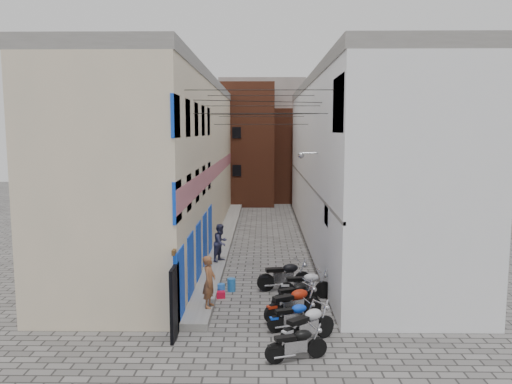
{
  "coord_description": "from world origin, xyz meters",
  "views": [
    {
      "loc": [
        0.11,
        -14.69,
        6.17
      ],
      "look_at": [
        -0.26,
        10.99,
        3.0
      ],
      "focal_mm": 35.0,
      "sensor_mm": 36.0,
      "label": 1
    }
  ],
  "objects_px": {
    "motorcycle_e": "(295,294)",
    "red_crate": "(220,295)",
    "water_jug_far": "(231,285)",
    "motorcycle_b": "(308,324)",
    "motorcycle_g": "(285,274)",
    "person_b": "(221,242)",
    "motorcycle_f": "(305,283)",
    "motorcycle_a": "(296,342)",
    "motorcycle_d": "(293,302)",
    "person_a": "(209,282)",
    "water_jug_near": "(221,290)",
    "motorcycle_c": "(294,315)"
  },
  "relations": [
    {
      "from": "motorcycle_a",
      "to": "motorcycle_g",
      "type": "xyz_separation_m",
      "value": [
        -0.06,
        6.01,
        0.12
      ]
    },
    {
      "from": "water_jug_far",
      "to": "motorcycle_e",
      "type": "bearing_deg",
      "value": -38.02
    },
    {
      "from": "motorcycle_f",
      "to": "person_b",
      "type": "height_order",
      "value": "person_b"
    },
    {
      "from": "water_jug_far",
      "to": "red_crate",
      "type": "distance_m",
      "value": 0.89
    },
    {
      "from": "person_a",
      "to": "water_jug_far",
      "type": "distance_m",
      "value": 2.66
    },
    {
      "from": "motorcycle_f",
      "to": "person_b",
      "type": "xyz_separation_m",
      "value": [
        -3.49,
        4.41,
        0.53
      ]
    },
    {
      "from": "motorcycle_g",
      "to": "motorcycle_c",
      "type": "bearing_deg",
      "value": -11.02
    },
    {
      "from": "motorcycle_e",
      "to": "water_jug_far",
      "type": "height_order",
      "value": "motorcycle_e"
    },
    {
      "from": "motorcycle_d",
      "to": "person_b",
      "type": "xyz_separation_m",
      "value": [
        -2.92,
        6.49,
        0.49
      ]
    },
    {
      "from": "motorcycle_b",
      "to": "motorcycle_e",
      "type": "bearing_deg",
      "value": 143.68
    },
    {
      "from": "motorcycle_e",
      "to": "red_crate",
      "type": "bearing_deg",
      "value": -135.82
    },
    {
      "from": "person_b",
      "to": "red_crate",
      "type": "bearing_deg",
      "value": -146.28
    },
    {
      "from": "motorcycle_f",
      "to": "person_b",
      "type": "distance_m",
      "value": 5.65
    },
    {
      "from": "motorcycle_b",
      "to": "motorcycle_g",
      "type": "height_order",
      "value": "motorcycle_g"
    },
    {
      "from": "person_b",
      "to": "water_jug_far",
      "type": "distance_m",
      "value": 3.72
    },
    {
      "from": "motorcycle_b",
      "to": "person_b",
      "type": "xyz_separation_m",
      "value": [
        -3.22,
        8.33,
        0.5
      ]
    },
    {
      "from": "motorcycle_f",
      "to": "person_a",
      "type": "bearing_deg",
      "value": -71.35
    },
    {
      "from": "motorcycle_d",
      "to": "motorcycle_e",
      "type": "xyz_separation_m",
      "value": [
        0.12,
        1.11,
        -0.1
      ]
    },
    {
      "from": "motorcycle_e",
      "to": "water_jug_far",
      "type": "relative_size",
      "value": 3.58
    },
    {
      "from": "motorcycle_g",
      "to": "red_crate",
      "type": "height_order",
      "value": "motorcycle_g"
    },
    {
      "from": "motorcycle_f",
      "to": "water_jug_far",
      "type": "relative_size",
      "value": 4.04
    },
    {
      "from": "motorcycle_e",
      "to": "person_b",
      "type": "distance_m",
      "value": 6.21
    },
    {
      "from": "motorcycle_d",
      "to": "motorcycle_e",
      "type": "distance_m",
      "value": 1.12
    },
    {
      "from": "motorcycle_g",
      "to": "person_b",
      "type": "bearing_deg",
      "value": -153.39
    },
    {
      "from": "motorcycle_a",
      "to": "motorcycle_c",
      "type": "distance_m",
      "value": 2.06
    },
    {
      "from": "red_crate",
      "to": "motorcycle_b",
      "type": "bearing_deg",
      "value": -53.89
    },
    {
      "from": "motorcycle_b",
      "to": "water_jug_far",
      "type": "height_order",
      "value": "motorcycle_b"
    },
    {
      "from": "motorcycle_b",
      "to": "person_b",
      "type": "relative_size",
      "value": 1.23
    },
    {
      "from": "motorcycle_g",
      "to": "red_crate",
      "type": "xyz_separation_m",
      "value": [
        -2.44,
        -0.97,
        -0.51
      ]
    },
    {
      "from": "motorcycle_e",
      "to": "red_crate",
      "type": "height_order",
      "value": "motorcycle_e"
    },
    {
      "from": "red_crate",
      "to": "person_b",
      "type": "bearing_deg",
      "value": 94.22
    },
    {
      "from": "motorcycle_f",
      "to": "motorcycle_d",
      "type": "bearing_deg",
      "value": -21.69
    },
    {
      "from": "motorcycle_g",
      "to": "person_a",
      "type": "bearing_deg",
      "value": -58.02
    },
    {
      "from": "motorcycle_g",
      "to": "person_b",
      "type": "distance_m",
      "value": 4.39
    },
    {
      "from": "motorcycle_a",
      "to": "motorcycle_c",
      "type": "bearing_deg",
      "value": 160.95
    },
    {
      "from": "person_a",
      "to": "water_jug_near",
      "type": "relative_size",
      "value": 3.96
    },
    {
      "from": "person_a",
      "to": "water_jug_near",
      "type": "bearing_deg",
      "value": 3.49
    },
    {
      "from": "motorcycle_b",
      "to": "motorcycle_e",
      "type": "height_order",
      "value": "motorcycle_b"
    },
    {
      "from": "motorcycle_g",
      "to": "water_jug_far",
      "type": "relative_size",
      "value": 4.36
    },
    {
      "from": "water_jug_near",
      "to": "motorcycle_g",
      "type": "bearing_deg",
      "value": 16.2
    },
    {
      "from": "motorcycle_f",
      "to": "water_jug_near",
      "type": "xyz_separation_m",
      "value": [
        -3.13,
        0.33,
        -0.36
      ]
    },
    {
      "from": "motorcycle_f",
      "to": "water_jug_far",
      "type": "height_order",
      "value": "motorcycle_f"
    },
    {
      "from": "person_b",
      "to": "motorcycle_a",
      "type": "bearing_deg",
      "value": -133.76
    },
    {
      "from": "motorcycle_a",
      "to": "motorcycle_d",
      "type": "bearing_deg",
      "value": 160.47
    },
    {
      "from": "motorcycle_a",
      "to": "person_a",
      "type": "bearing_deg",
      "value": -159.13
    },
    {
      "from": "motorcycle_b",
      "to": "motorcycle_e",
      "type": "distance_m",
      "value": 2.95
    },
    {
      "from": "motorcycle_c",
      "to": "motorcycle_d",
      "type": "xyz_separation_m",
      "value": [
        0.04,
        0.84,
        0.12
      ]
    },
    {
      "from": "motorcycle_f",
      "to": "red_crate",
      "type": "xyz_separation_m",
      "value": [
        -3.16,
        0.06,
        -0.47
      ]
    },
    {
      "from": "motorcycle_b",
      "to": "motorcycle_f",
      "type": "height_order",
      "value": "motorcycle_b"
    },
    {
      "from": "motorcycle_a",
      "to": "motorcycle_e",
      "type": "distance_m",
      "value": 4.02
    }
  ]
}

